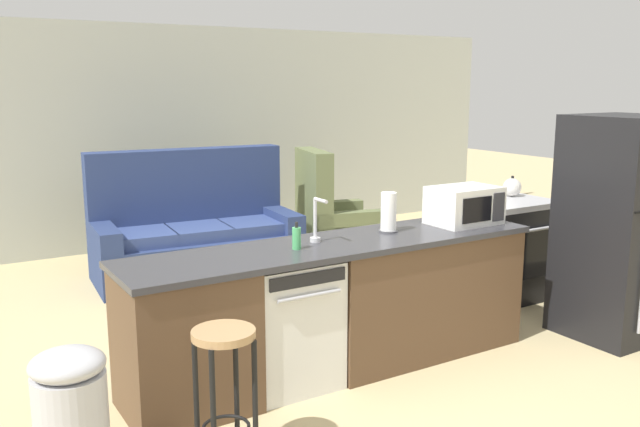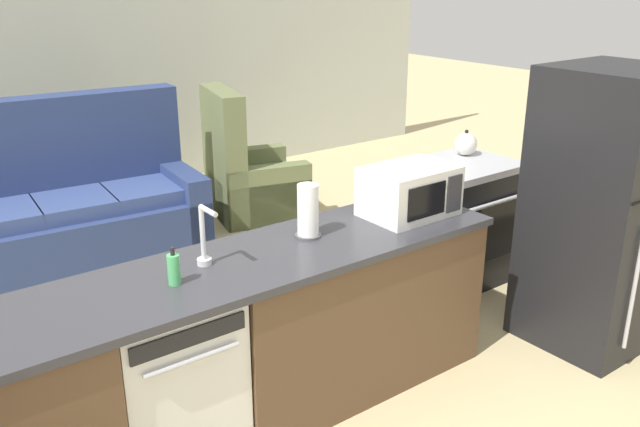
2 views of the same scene
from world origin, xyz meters
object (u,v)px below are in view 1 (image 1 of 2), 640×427
Objects in this scene: stove_range at (507,248)px; trash_bin at (72,423)px; bar_stool at (224,369)px; refrigerator at (618,227)px; microwave at (464,205)px; dishwasher at (285,322)px; kettle at (512,187)px; paper_towel_roll at (389,213)px; soap_bottle at (297,238)px; armchair at (331,224)px; couch at (194,237)px.

stove_range reaches higher than trash_bin.
refrigerator is at bearing 2.76° from bar_stool.
refrigerator is at bearing -27.01° from microwave.
dishwasher is 2.91m from kettle.
kettle is 4.44m from trash_bin.
kettle is (2.77, 0.68, 0.56)m from dishwasher.
paper_towel_roll is at bearing 15.37° from trash_bin.
bar_stool is at bearing -158.37° from kettle.
armchair reaches higher than soap_bottle.
refrigerator is (2.60, -0.55, 0.43)m from dishwasher.
trash_bin is (-0.71, 0.15, -0.16)m from bar_stool.
refrigerator is 3.35m from bar_stool.
trash_bin is at bearing -119.73° from couch.
dishwasher is 2.66m from stove_range.
refrigerator is 1.84m from paper_towel_roll.
soap_bottle reaches higher than trash_bin.
armchair reaches higher than microwave.
armchair is (2.07, 2.70, -0.07)m from dishwasher.
soap_bottle is 0.15× the size of armchair.
microwave reaches higher than trash_bin.
microwave is 2.84m from armchair.
trash_bin is (-2.32, -0.64, -0.66)m from paper_towel_roll.
couch reaches higher than paper_towel_roll.
kettle is (1.24, 0.68, -0.05)m from microwave.
soap_bottle reaches higher than bar_stool.
refrigerator is 6.03× the size of paper_towel_roll.
soap_bottle is (-2.53, 0.52, 0.12)m from refrigerator.
armchair is at bearing 109.19° from kettle.
paper_towel_roll is 2.96m from armchair.
kettle is (1.89, 0.60, -0.05)m from paper_towel_roll.
dishwasher is at bearing 179.95° from microwave.
bar_stool is at bearing -135.94° from dishwasher.
refrigerator reaches higher than armchair.
dishwasher is 1.14× the size of bar_stool.
refrigerator is 1.25m from kettle.
bar_stool is at bearing -108.77° from couch.
paper_towel_roll reaches higher than microwave.
stove_range is 0.43× the size of couch.
paper_towel_roll is 0.24× the size of armchair.
stove_range is 1.88m from paper_towel_roll.
stove_range is at bearing 89.99° from refrigerator.
stove_range reaches higher than dishwasher.
refrigerator reaches higher than microwave.
armchair is at bearing 78.68° from microwave.
refrigerator is 0.82× the size of couch.
refrigerator is 3.96m from couch.
trash_bin is 0.62× the size of armchair.
paper_towel_roll is (-1.72, 0.62, 0.19)m from refrigerator.
refrigerator is 1.22m from microwave.
armchair reaches higher than stove_range.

